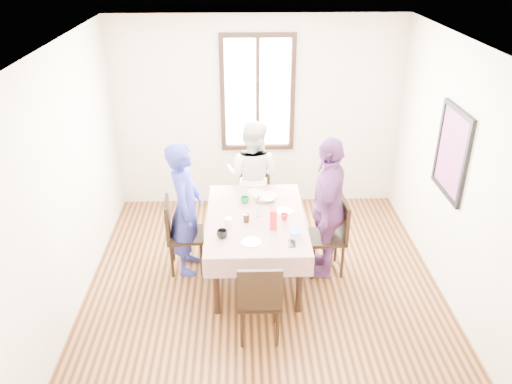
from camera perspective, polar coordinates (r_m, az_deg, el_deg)
ground at (r=5.88m, az=0.91°, el=-11.09°), size 4.50×4.50×0.00m
back_wall at (r=7.26m, az=0.17°, el=8.61°), size 4.00×0.00×4.00m
right_wall at (r=5.62m, az=21.83°, el=1.05°), size 0.00×4.50×4.50m
window_frame at (r=7.15m, az=0.18°, el=10.85°), size 1.02×0.06×1.62m
window_pane at (r=7.16m, az=0.18°, el=10.87°), size 0.90×0.02×1.50m
art_poster at (r=5.79m, az=20.90°, el=4.12°), size 0.04×0.76×0.96m
dining_table at (r=5.98m, az=-0.02°, el=-6.00°), size 0.98×1.52×0.75m
tablecloth at (r=5.78m, az=-0.02°, el=-2.83°), size 1.10×1.64×0.01m
chair_left at (r=6.09m, az=-7.81°, el=-4.72°), size 0.46×0.46×0.91m
chair_right at (r=6.05m, az=7.77°, el=-4.94°), size 0.44×0.44×0.91m
chair_far at (r=6.84m, az=-0.29°, el=-0.71°), size 0.46×0.46×0.91m
chair_near at (r=5.08m, az=0.36°, el=-11.62°), size 0.42×0.42×0.91m
person_left at (r=5.92m, az=-7.80°, el=-1.88°), size 0.41×0.60×1.60m
person_far at (r=6.68m, az=-0.29°, el=1.61°), size 0.91×0.83×1.54m
person_right at (r=5.85m, az=7.79°, el=-1.70°), size 0.66×1.06×1.69m
mug_black at (r=5.38m, az=-3.78°, el=-4.68°), size 0.12×0.12×0.09m
mug_flag at (r=5.71m, az=3.15°, el=-2.77°), size 0.11×0.11×0.08m
mug_green at (r=6.05m, az=-1.25°, el=-0.89°), size 0.11×0.11×0.08m
serving_bowl at (r=6.12m, az=1.05°, el=-0.66°), size 0.29×0.29×0.06m
juice_carton at (r=5.50m, az=1.93°, el=-3.05°), size 0.07×0.07×0.23m
butter_tub at (r=5.39m, az=4.43°, el=-4.81°), size 0.13×0.13×0.06m
jam_jar at (r=5.66m, az=-1.07°, el=-2.89°), size 0.07×0.07×0.09m
drinking_glass at (r=5.55m, az=-3.11°, el=-3.45°), size 0.08×0.08×0.11m
smartphone at (r=5.31m, az=3.98°, el=-5.68°), size 0.07×0.15×0.01m
flower_vase at (r=5.78m, az=0.28°, el=-2.03°), size 0.06×0.06×0.13m
plate_right at (r=5.89m, az=3.16°, el=-2.15°), size 0.20×0.20×0.01m
plate_far at (r=6.30m, az=-0.04°, el=-0.03°), size 0.20×0.20×0.01m
plate_near at (r=5.31m, az=-0.52°, el=-5.58°), size 0.20×0.20×0.01m
butter_lid at (r=5.37m, az=4.44°, el=-4.47°), size 0.12×0.12×0.01m
flower_bunch at (r=5.72m, az=0.28°, el=-1.03°), size 0.09×0.09×0.10m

